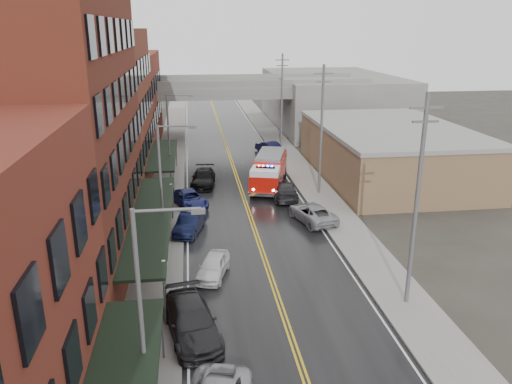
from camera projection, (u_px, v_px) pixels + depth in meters
road at (250, 216)px, 41.81m from camera, size 11.00×160.00×0.02m
sidewalk_left at (162, 220)px, 40.88m from camera, size 3.00×160.00×0.15m
sidewalk_right at (334, 211)px, 42.71m from camera, size 3.00×160.00×0.15m
curb_left at (182, 219)px, 41.09m from camera, size 0.30×160.00×0.15m
curb_right at (316, 212)px, 42.50m from camera, size 0.30×160.00×0.15m
brick_building_b at (49, 131)px, 30.75m from camera, size 9.00×20.00×18.00m
brick_building_c at (99, 111)px, 47.69m from camera, size 9.00×15.00×15.00m
brick_building_far at (122, 101)px, 64.64m from camera, size 9.00×20.00×12.00m
tan_building at (389, 153)px, 52.45m from camera, size 14.00×22.00×5.00m
right_far_block at (331, 100)px, 80.48m from camera, size 18.00×30.00×8.00m
awning_1 at (151, 217)px, 33.35m from camera, size 2.60×18.00×3.09m
awning_2 at (163, 155)px, 49.83m from camera, size 2.60×13.00×3.09m
globe_lamp_1 at (164, 274)px, 27.11m from camera, size 0.44×0.44×3.12m
globe_lamp_2 at (171, 193)px, 40.29m from camera, size 0.44×0.44×3.12m
street_lamp_0 at (147, 304)px, 18.66m from camera, size 2.64×0.22×9.00m
street_lamp_1 at (164, 181)px, 33.73m from camera, size 2.64×0.22×9.00m
street_lamp_2 at (171, 134)px, 48.79m from camera, size 2.64×0.22×9.00m
utility_pole_0 at (417, 200)px, 26.62m from camera, size 1.80×0.24×12.00m
utility_pole_1 at (321, 128)px, 45.45m from camera, size 1.80×0.24×12.00m
utility_pole_2 at (282, 99)px, 64.28m from camera, size 1.80×0.24×12.00m
overpass at (222, 96)px, 70.07m from camera, size 40.00×10.00×7.50m
fire_truck at (269, 170)px, 49.09m from camera, size 5.23×9.04×3.15m
parked_car_left_3 at (192, 321)px, 25.36m from camera, size 3.40×6.08×1.66m
parked_car_left_4 at (213, 266)px, 31.56m from camera, size 2.69×4.30×1.37m
parked_car_left_5 at (190, 223)px, 38.32m from camera, size 2.78×4.85×1.51m
parked_car_left_6 at (189, 199)px, 43.99m from camera, size 3.74×5.38×1.36m
parked_car_left_7 at (203, 178)px, 49.78m from camera, size 2.81×5.65×1.58m
parked_car_right_0 at (312, 213)px, 40.51m from camera, size 3.64×5.68×1.46m
parked_car_right_1 at (284, 190)px, 45.99m from camera, size 2.55×5.53×1.57m
parked_car_right_2 at (273, 159)px, 57.42m from camera, size 2.20×4.42×1.44m
parked_car_right_3 at (269, 147)px, 62.58m from camera, size 3.08×5.02×1.56m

